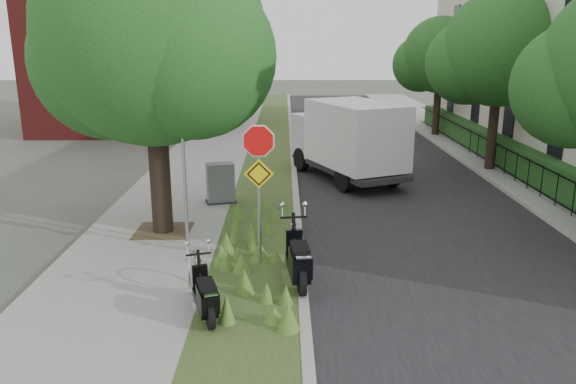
# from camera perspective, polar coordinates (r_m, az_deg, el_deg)

# --- Properties ---
(ground) EXTENTS (120.00, 120.00, 0.00)m
(ground) POSITION_cam_1_polar(r_m,az_deg,el_deg) (12.05, 3.80, -8.86)
(ground) COLOR #4C5147
(ground) RESTS_ON ground
(sidewalk_near) EXTENTS (3.50, 60.00, 0.12)m
(sidewalk_near) POSITION_cam_1_polar(r_m,az_deg,el_deg) (21.78, -9.32, 2.19)
(sidewalk_near) COLOR gray
(sidewalk_near) RESTS_ON ground
(verge) EXTENTS (2.00, 60.00, 0.12)m
(verge) POSITION_cam_1_polar(r_m,az_deg,el_deg) (21.53, -2.06, 2.22)
(verge) COLOR #2F451D
(verge) RESTS_ON ground
(kerb_near) EXTENTS (0.20, 60.00, 0.13)m
(kerb_near) POSITION_cam_1_polar(r_m,az_deg,el_deg) (21.52, 0.60, 2.24)
(kerb_near) COLOR #9E9991
(kerb_near) RESTS_ON ground
(road) EXTENTS (7.00, 60.00, 0.01)m
(road) POSITION_cam_1_polar(r_m,az_deg,el_deg) (21.87, 9.81, 2.07)
(road) COLOR black
(road) RESTS_ON ground
(kerb_far) EXTENTS (0.20, 60.00, 0.13)m
(kerb_far) POSITION_cam_1_polar(r_m,az_deg,el_deg) (22.74, 18.54, 2.15)
(kerb_far) COLOR #9E9991
(kerb_far) RESTS_ON ground
(footpath_far) EXTENTS (3.20, 60.00, 0.12)m
(footpath_far) POSITION_cam_1_polar(r_m,az_deg,el_deg) (23.35, 22.49, 2.09)
(footpath_far) COLOR gray
(footpath_far) RESTS_ON ground
(street_tree_main) EXTENTS (6.21, 5.54, 7.66)m
(street_tree_main) POSITION_cam_1_polar(r_m,az_deg,el_deg) (14.20, -13.93, 14.38)
(street_tree_main) COLOR black
(street_tree_main) RESTS_ON ground
(bare_post) EXTENTS (0.08, 0.08, 4.00)m
(bare_post) POSITION_cam_1_polar(r_m,az_deg,el_deg) (13.27, -10.53, 2.85)
(bare_post) COLOR #A5A8AD
(bare_post) RESTS_ON ground
(bike_hoop) EXTENTS (0.06, 0.78, 0.77)m
(bike_hoop) POSITION_cam_1_polar(r_m,az_deg,el_deg) (11.42, -9.71, -7.74)
(bike_hoop) COLOR #A5A8AD
(bike_hoop) RESTS_ON ground
(sign_assembly) EXTENTS (0.94, 0.08, 3.22)m
(sign_assembly) POSITION_cam_1_polar(r_m,az_deg,el_deg) (11.85, -2.98, 2.62)
(sign_assembly) COLOR #A5A8AD
(sign_assembly) RESTS_ON ground
(fence_far) EXTENTS (0.04, 24.00, 1.00)m
(fence_far) POSITION_cam_1_polar(r_m,az_deg,el_deg) (22.86, 20.33, 3.61)
(fence_far) COLOR black
(fence_far) RESTS_ON ground
(hedge_far) EXTENTS (1.00, 24.00, 1.10)m
(hedge_far) POSITION_cam_1_polar(r_m,az_deg,el_deg) (23.11, 21.96, 3.57)
(hedge_far) COLOR #1E4B1B
(hedge_far) RESTS_ON footpath_far
(brick_building) EXTENTS (9.40, 10.40, 8.30)m
(brick_building) POSITION_cam_1_polar(r_m,az_deg,el_deg) (34.08, -15.49, 13.56)
(brick_building) COLOR maroon
(brick_building) RESTS_ON ground
(far_tree_b) EXTENTS (4.83, 4.31, 6.56)m
(far_tree_b) POSITION_cam_1_polar(r_m,az_deg,el_deg) (22.42, 20.53, 12.94)
(far_tree_b) COLOR black
(far_tree_b) RESTS_ON ground
(far_tree_c) EXTENTS (4.37, 3.89, 5.93)m
(far_tree_c) POSITION_cam_1_polar(r_m,az_deg,el_deg) (30.05, 15.07, 12.93)
(far_tree_c) COLOR black
(far_tree_c) RESTS_ON ground
(scooter_near) EXTENTS (0.64, 1.53, 0.75)m
(scooter_near) POSITION_cam_1_polar(r_m,az_deg,el_deg) (10.17, -8.33, -10.75)
(scooter_near) COLOR black
(scooter_near) RESTS_ON ground
(scooter_far) EXTENTS (0.53, 1.91, 0.91)m
(scooter_far) POSITION_cam_1_polar(r_m,az_deg,el_deg) (11.31, 1.10, -7.37)
(scooter_far) COLOR black
(scooter_far) RESTS_ON ground
(box_truck) EXTENTS (3.98, 5.70, 2.41)m
(box_truck) POSITION_cam_1_polar(r_m,az_deg,el_deg) (20.13, 6.14, 5.62)
(box_truck) COLOR #262628
(box_truck) RESTS_ON ground
(utility_cabinet) EXTENTS (1.03, 0.82, 1.20)m
(utility_cabinet) POSITION_cam_1_polar(r_m,az_deg,el_deg) (17.09, -6.88, 0.86)
(utility_cabinet) COLOR #262628
(utility_cabinet) RESTS_ON ground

